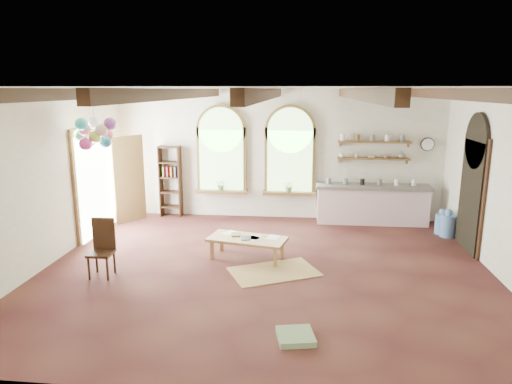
# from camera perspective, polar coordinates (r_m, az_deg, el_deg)

# --- Properties ---
(floor) EXTENTS (8.00, 8.00, 0.00)m
(floor) POSITION_cam_1_polar(r_m,az_deg,el_deg) (8.34, 1.24, -9.66)
(floor) COLOR #552C23
(floor) RESTS_ON ground
(ceiling_beams) EXTENTS (6.20, 6.80, 0.18)m
(ceiling_beams) POSITION_cam_1_polar(r_m,az_deg,el_deg) (7.71, 1.35, 12.17)
(ceiling_beams) COLOR #341C10
(ceiling_beams) RESTS_ON ceiling
(window_left) EXTENTS (1.30, 0.28, 2.20)m
(window_left) POSITION_cam_1_polar(r_m,az_deg,el_deg) (11.40, -4.34, 4.92)
(window_left) COLOR brown
(window_left) RESTS_ON floor
(window_right) EXTENTS (1.30, 0.28, 2.20)m
(window_right) POSITION_cam_1_polar(r_m,az_deg,el_deg) (11.22, 4.26, 4.80)
(window_right) COLOR brown
(window_right) RESTS_ON floor
(left_doorway) EXTENTS (0.10, 1.90, 2.50)m
(left_doorway) POSITION_cam_1_polar(r_m,az_deg,el_deg) (10.72, -19.43, 1.11)
(left_doorway) COLOR brown
(left_doorway) RESTS_ON floor
(right_doorway) EXTENTS (0.10, 1.30, 2.40)m
(right_doorway) POSITION_cam_1_polar(r_m,az_deg,el_deg) (9.99, 25.26, -0.50)
(right_doorway) COLOR black
(right_doorway) RESTS_ON floor
(kitchen_counter) EXTENTS (2.68, 0.62, 0.94)m
(kitchen_counter) POSITION_cam_1_polar(r_m,az_deg,el_deg) (11.34, 14.29, -1.44)
(kitchen_counter) COLOR beige
(kitchen_counter) RESTS_ON floor
(wall_shelf_lower) EXTENTS (1.70, 0.24, 0.04)m
(wall_shelf_lower) POSITION_cam_1_polar(r_m,az_deg,el_deg) (11.31, 14.46, 4.07)
(wall_shelf_lower) COLOR brown
(wall_shelf_lower) RESTS_ON wall_back
(wall_shelf_upper) EXTENTS (1.70, 0.24, 0.04)m
(wall_shelf_upper) POSITION_cam_1_polar(r_m,az_deg,el_deg) (11.26, 14.57, 6.08)
(wall_shelf_upper) COLOR brown
(wall_shelf_upper) RESTS_ON wall_back
(wall_clock) EXTENTS (0.32, 0.04, 0.32)m
(wall_clock) POSITION_cam_1_polar(r_m,az_deg,el_deg) (11.58, 20.66, 5.60)
(wall_clock) COLOR black
(wall_clock) RESTS_ON wall_back
(bookshelf) EXTENTS (0.53, 0.32, 1.80)m
(bookshelf) POSITION_cam_1_polar(r_m,az_deg,el_deg) (11.72, -10.65, 1.32)
(bookshelf) COLOR #341C10
(bookshelf) RESTS_ON floor
(coffee_table) EXTENTS (1.58, 0.98, 0.42)m
(coffee_table) POSITION_cam_1_polar(r_m,az_deg,el_deg) (8.72, -1.11, -6.04)
(coffee_table) COLOR tan
(coffee_table) RESTS_ON floor
(side_chair) EXTENTS (0.41, 0.41, 1.00)m
(side_chair) POSITION_cam_1_polar(r_m,az_deg,el_deg) (8.41, -18.69, -8.04)
(side_chair) COLOR #341C10
(side_chair) RESTS_ON floor
(floor_mat) EXTENTS (1.75, 1.49, 0.02)m
(floor_mat) POSITION_cam_1_polar(r_m,az_deg,el_deg) (8.23, 2.28, -9.92)
(floor_mat) COLOR tan
(floor_mat) RESTS_ON floor
(floor_cushion) EXTENTS (0.55, 0.55, 0.08)m
(floor_cushion) POSITION_cam_1_polar(r_m,az_deg,el_deg) (6.23, 4.98, -17.54)
(floor_cushion) COLOR gray
(floor_cushion) RESTS_ON floor
(water_jug_a) EXTENTS (0.30, 0.30, 0.58)m
(water_jug_a) POSITION_cam_1_polar(r_m,az_deg,el_deg) (11.05, 22.20, -3.60)
(water_jug_a) COLOR #5B88C3
(water_jug_a) RESTS_ON floor
(water_jug_b) EXTENTS (0.32, 0.32, 0.63)m
(water_jug_b) POSITION_cam_1_polar(r_m,az_deg,el_deg) (10.88, 22.85, -3.78)
(water_jug_b) COLOR #5B88C3
(water_jug_b) RESTS_ON floor
(balloon_cluster) EXTENTS (0.91, 0.91, 1.15)m
(balloon_cluster) POSITION_cam_1_polar(r_m,az_deg,el_deg) (9.42, -19.49, 6.99)
(balloon_cluster) COLOR white
(balloon_cluster) RESTS_ON floor
(table_book) EXTENTS (0.21, 0.27, 0.02)m
(table_book) POSITION_cam_1_polar(r_m,az_deg,el_deg) (8.87, -3.08, -5.33)
(table_book) COLOR olive
(table_book) RESTS_ON coffee_table
(tablet) EXTENTS (0.19, 0.27, 0.01)m
(tablet) POSITION_cam_1_polar(r_m,az_deg,el_deg) (8.67, -1.24, -5.78)
(tablet) COLOR black
(tablet) RESTS_ON coffee_table
(potted_plant_left) EXTENTS (0.27, 0.23, 0.30)m
(potted_plant_left) POSITION_cam_1_polar(r_m,az_deg,el_deg) (11.43, -4.37, 0.96)
(potted_plant_left) COLOR #598C4C
(potted_plant_left) RESTS_ON window_left
(potted_plant_right) EXTENTS (0.27, 0.23, 0.30)m
(potted_plant_right) POSITION_cam_1_polar(r_m,az_deg,el_deg) (11.25, 4.18, 0.77)
(potted_plant_right) COLOR #598C4C
(potted_plant_right) RESTS_ON window_right
(shelf_cup_a) EXTENTS (0.12, 0.10, 0.10)m
(shelf_cup_a) POSITION_cam_1_polar(r_m,az_deg,el_deg) (11.21, 10.67, 4.53)
(shelf_cup_a) COLOR white
(shelf_cup_a) RESTS_ON wall_shelf_lower
(shelf_cup_b) EXTENTS (0.10, 0.10, 0.09)m
(shelf_cup_b) POSITION_cam_1_polar(r_m,az_deg,el_deg) (11.24, 12.45, 4.47)
(shelf_cup_b) COLOR beige
(shelf_cup_b) RESTS_ON wall_shelf_lower
(shelf_bowl_a) EXTENTS (0.22, 0.22, 0.05)m
(shelf_bowl_a) POSITION_cam_1_polar(r_m,az_deg,el_deg) (11.29, 14.22, 4.31)
(shelf_bowl_a) COLOR beige
(shelf_bowl_a) RESTS_ON wall_shelf_lower
(shelf_bowl_b) EXTENTS (0.20, 0.20, 0.06)m
(shelf_bowl_b) POSITION_cam_1_polar(r_m,az_deg,el_deg) (11.35, 15.97, 4.27)
(shelf_bowl_b) COLOR #8C664C
(shelf_bowl_b) RESTS_ON wall_shelf_lower
(shelf_vase) EXTENTS (0.18, 0.18, 0.19)m
(shelf_vase) POSITION_cam_1_polar(r_m,az_deg,el_deg) (11.41, 17.73, 4.53)
(shelf_vase) COLOR slate
(shelf_vase) RESTS_ON wall_shelf_lower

